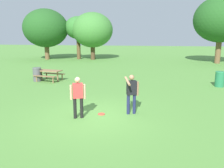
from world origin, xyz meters
name	(u,v)px	position (x,y,z in m)	size (l,w,h in m)	color
ground_plane	(94,116)	(0.00, 0.00, 0.00)	(120.00, 120.00, 0.00)	#568E3D
person_thrower	(132,91)	(1.43, 0.57, 0.96)	(0.57, 0.81, 1.64)	#1E234C
person_catcher	(78,95)	(-0.57, -0.28, 0.94)	(0.57, 0.35, 1.64)	black
frisbee	(101,114)	(0.23, 0.28, 0.01)	(0.29, 0.29, 0.03)	#E04733
picnic_table_near	(49,73)	(-4.91, 6.47, 0.56)	(1.91, 1.68, 0.77)	olive
trash_can_beside_table	(37,74)	(-5.74, 6.27, 0.48)	(0.59, 0.59, 0.96)	#515156
trash_can_further_along	(220,79)	(6.42, 6.63, 0.48)	(0.59, 0.59, 0.96)	#237047
tree_tall_left	(46,28)	(-11.53, 20.08, 4.01)	(5.73, 5.73, 6.46)	brown
tree_broad_center	(78,28)	(-7.52, 21.11, 4.03)	(3.43, 3.43, 5.55)	brown
tree_far_right	(92,30)	(-5.51, 20.86, 3.77)	(5.21, 5.21, 6.00)	#4C3823
tree_slender_mid	(221,19)	(9.48, 19.41, 4.84)	(5.92, 5.92, 7.38)	brown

